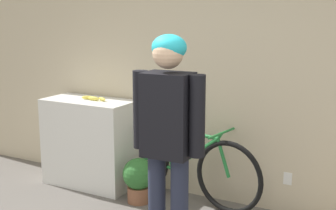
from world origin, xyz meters
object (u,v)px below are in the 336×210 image
at_px(banana, 94,98).
at_px(person, 168,126).
at_px(bicycle, 182,164).
at_px(potted_plant, 139,178).

bearing_deg(banana, person, -34.57).
distance_m(bicycle, banana, 1.20).
xyz_separation_m(banana, potted_plant, (0.67, -0.18, -0.73)).
bearing_deg(person, bicycle, 108.55).
relative_size(person, potted_plant, 3.81).
distance_m(banana, potted_plant, 1.01).
bearing_deg(bicycle, person, -60.02).
relative_size(person, bicycle, 0.98).
xyz_separation_m(person, potted_plant, (-0.79, 0.82, -0.81)).
height_order(person, potted_plant, person).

